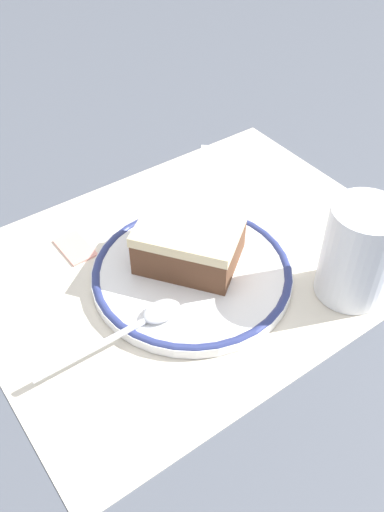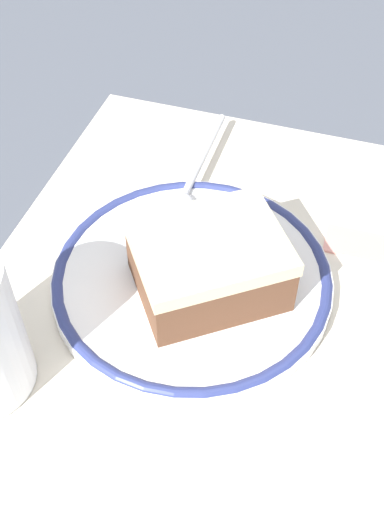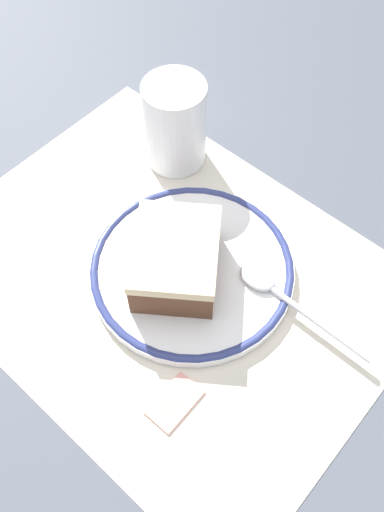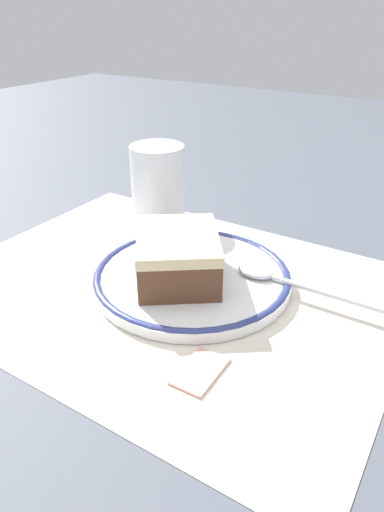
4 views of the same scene
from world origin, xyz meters
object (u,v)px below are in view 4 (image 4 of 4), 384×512
object	(u,v)px
plate	(192,276)
spoon	(277,278)
cup	(158,190)
sugar_packet	(200,369)
cake_slice	(178,256)

from	to	relation	value
plate	spoon	size ratio (longest dim) A/B	1.38
cup	sugar_packet	distance (m)	0.30
cake_slice	spoon	distance (m)	0.10
cake_slice	spoon	size ratio (longest dim) A/B	0.86
cake_slice	spoon	bearing A→B (deg)	-152.90
cup	plate	bearing A→B (deg)	138.13
cup	sugar_packet	size ratio (longest dim) A/B	2.06
spoon	sugar_packet	distance (m)	0.14
plate	sugar_packet	xyz separation A→B (m)	(-0.08, 0.11, -0.00)
plate	cake_slice	world-z (taller)	cake_slice
plate	cake_slice	distance (m)	0.03
sugar_packet	cup	bearing A→B (deg)	-47.99
cake_slice	sugar_packet	world-z (taller)	cake_slice
cake_slice	cup	bearing A→B (deg)	-47.47
spoon	cup	size ratio (longest dim) A/B	1.46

